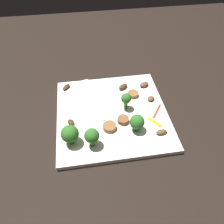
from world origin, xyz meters
TOP-DOWN VIEW (x-y plane):
  - ground_plane at (0.00, 0.00)m, footprint 1.40×1.40m
  - plate at (0.00, 0.00)m, footprint 0.30×0.30m
  - fork at (0.07, 0.05)m, footprint 0.18×0.05m
  - broccoli_floret_0 at (-0.07, -0.05)m, footprint 0.04×0.04m
  - broccoli_floret_1 at (-0.10, 0.06)m, footprint 0.04×0.04m
  - broccoli_floret_2 at (0.01, -0.04)m, footprint 0.03×0.03m
  - broccoli_floret_3 at (-0.08, 0.11)m, footprint 0.04×0.04m
  - sausage_slice_0 at (0.06, -0.07)m, footprint 0.04×0.04m
  - sausage_slice_1 at (-0.04, -0.02)m, footprint 0.03×0.03m
  - sausage_slice_2 at (-0.06, 0.01)m, footprint 0.05×0.05m
  - mushroom_0 at (0.09, -0.05)m, footprint 0.03×0.04m
  - mushroom_1 at (-0.09, -0.11)m, footprint 0.02×0.03m
  - mushroom_2 at (-0.02, 0.11)m, footprint 0.03×0.02m
  - mushroom_3 at (0.12, 0.12)m, footprint 0.03×0.03m
  - mushroom_4 at (0.09, -0.11)m, footprint 0.03×0.03m
  - mushroom_5 at (0.03, -0.12)m, footprint 0.03×0.03m
  - pepper_strip_0 at (-0.02, -0.12)m, footprint 0.05×0.03m
  - pepper_strip_1 at (-0.05, -0.10)m, footprint 0.04×0.03m

SIDE VIEW (x-z plane):
  - ground_plane at x=0.00m, z-range 0.00..0.00m
  - plate at x=0.00m, z-range 0.00..0.01m
  - pepper_strip_0 at x=-0.02m, z-range 0.01..0.02m
  - fork at x=0.07m, z-range 0.01..0.02m
  - pepper_strip_1 at x=-0.05m, z-range 0.01..0.02m
  - mushroom_3 at x=0.12m, z-range 0.01..0.02m
  - mushroom_5 at x=0.03m, z-range 0.01..0.02m
  - mushroom_2 at x=-0.02m, z-range 0.01..0.02m
  - mushroom_1 at x=-0.09m, z-range 0.01..0.02m
  - sausage_slice_0 at x=0.06m, z-range 0.01..0.03m
  - mushroom_0 at x=0.09m, z-range 0.01..0.03m
  - mushroom_4 at x=0.09m, z-range 0.01..0.03m
  - sausage_slice_2 at x=-0.06m, z-range 0.01..0.03m
  - sausage_slice_1 at x=-0.04m, z-range 0.01..0.03m
  - broccoli_floret_0 at x=-0.07m, z-range 0.02..0.07m
  - broccoli_floret_3 at x=-0.08m, z-range 0.02..0.07m
  - broccoli_floret_1 at x=-0.10m, z-range 0.02..0.08m
  - broccoli_floret_2 at x=0.01m, z-range 0.02..0.07m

